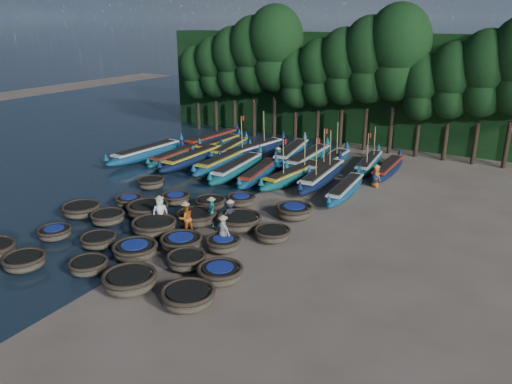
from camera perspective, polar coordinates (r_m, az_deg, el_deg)
The scene contains 64 objects.
ground at distance 30.09m, azimuth -4.41°, elevation -2.87°, with size 120.00×120.00×0.00m, color gray.
foliage_wall at distance 49.46m, azimuth 11.22°, elevation 11.60°, with size 40.00×3.00×10.00m, color black.
coracle_1 at distance 26.28m, azimuth -24.95°, elevation -7.20°, with size 2.20×2.20×0.71m.
coracle_2 at distance 24.82m, azimuth -18.61°, elevation -7.99°, with size 1.91×1.91×0.65m.
coracle_3 at distance 22.78m, azimuth -14.23°, elevation -9.79°, with size 2.84×2.84×0.84m.
coracle_4 at distance 21.21m, azimuth -7.78°, elevation -11.76°, with size 2.31×2.31×0.78m.
coracle_5 at distance 29.07m, azimuth -22.03°, elevation -4.33°, with size 1.83×1.83×0.64m.
coracle_6 at distance 27.31m, azimuth -17.56°, elevation -5.30°, with size 1.89×1.89×0.66m.
coracle_7 at distance 25.57m, azimuth -13.65°, elevation -6.48°, with size 2.69×2.69×0.77m.
coracle_8 at distance 24.11m, azimuth -7.95°, elevation -7.76°, with size 1.94×1.94×0.75m.
coracle_9 at distance 22.81m, azimuth -4.12°, elevation -9.23°, with size 2.13×2.13×0.78m.
coracle_10 at distance 31.71m, azimuth -19.37°, elevation -1.92°, with size 2.46×2.46×0.77m.
coracle_11 at distance 30.10m, azimuth -16.60°, elevation -2.80°, with size 2.15×2.15×0.72m.
coracle_12 at distance 28.10m, azimuth -11.58°, elevation -3.85°, with size 2.66×2.66×0.82m.
coracle_13 at distance 26.05m, azimuth -8.54°, elevation -5.68°, with size 2.55×2.55×0.72m.
coracle_14 at distance 25.63m, azimuth -3.76°, elevation -5.90°, with size 2.21×2.21×0.74m.
coracle_15 at distance 32.43m, azimuth -14.31°, elevation -1.01°, with size 1.89×1.89×0.69m.
coracle_16 at distance 30.54m, azimuth -12.27°, elevation -1.95°, with size 2.79×2.79×0.85m.
coracle_17 at distance 28.93m, azimuth -6.82°, elevation -2.89°, with size 2.88×2.88×0.81m.
coracle_18 at distance 28.18m, azimuth -1.91°, elevation -3.35°, with size 3.09×3.09×0.84m.
coracle_19 at distance 26.79m, azimuth 1.89°, elevation -4.79°, with size 2.22×2.22×0.69m.
coracle_20 at distance 35.51m, azimuth -11.94°, elevation 1.01°, with size 2.22×2.22×0.76m.
coracle_21 at distance 32.32m, azimuth -9.17°, elevation -0.72°, with size 1.85×1.85×0.68m.
coracle_22 at distance 31.19m, azimuth -5.27°, elevation -1.26°, with size 2.23×2.23×0.72m.
coracle_23 at distance 31.68m, azimuth -1.72°, elevation -0.90°, with size 2.00×2.00×0.67m.
coracle_24 at distance 29.62m, azimuth 4.37°, elevation -2.21°, with size 2.23×2.23×0.85m.
long_boat_0 at distance 43.01m, azimuth -12.37°, elevation 4.42°, with size 2.25×8.96×1.58m.
long_boat_1 at distance 42.02m, azimuth -9.16°, elevation 4.13°, with size 1.56×7.45×1.31m.
long_boat_2 at distance 40.75m, azimuth -7.21°, elevation 3.85°, with size 1.57×8.58×1.51m.
long_boat_3 at distance 39.64m, azimuth -3.63°, elevation 3.56°, with size 1.75×8.82×1.55m.
long_boat_4 at distance 37.74m, azimuth -2.16°, elevation 2.75°, with size 2.15×8.57×1.51m.
long_boat_5 at distance 36.77m, azimuth 0.34°, elevation 2.20°, with size 2.37×7.58×1.35m.
long_boat_6 at distance 36.21m, azimuth 4.35°, elevation 1.95°, with size 2.57×8.24×3.53m.
long_boat_7 at distance 36.08m, azimuth 7.54°, elevation 1.82°, with size 1.93×8.73×3.71m.
long_boat_8 at distance 33.81m, azimuth 10.18°, elevation 0.30°, with size 1.67×7.32×1.29m.
long_boat_9 at distance 47.03m, azimuth -5.11°, elevation 6.01°, with size 2.09×8.46×1.49m.
long_boat_10 at distance 45.27m, azimuth -4.39°, elevation 5.43°, with size 1.42×7.65×1.35m.
long_boat_11 at distance 43.68m, azimuth -2.97°, elevation 4.96°, with size 2.44×7.62×1.36m.
long_boat_12 at distance 42.87m, azimuth -0.29°, elevation 4.82°, with size 2.95×8.84×3.80m.
long_boat_13 at distance 42.19m, azimuth 4.10°, elevation 4.51°, with size 2.88×8.65×1.54m.
long_boat_14 at distance 40.57m, azimuth 6.00°, elevation 3.86°, with size 1.76×8.86×1.56m.
long_boat_15 at distance 39.43m, azimuth 8.39°, elevation 3.27°, with size 1.61×8.53×3.62m.
long_boat_16 at distance 40.16m, azimuth 12.78°, elevation 3.20°, with size 2.04×7.56×3.22m.
long_boat_17 at distance 39.16m, azimuth 14.84°, elevation 2.60°, with size 1.39×7.51×1.32m.
fisherman_0 at distance 28.87m, azimuth -10.90°, elevation -2.13°, with size 0.99×1.03×1.98m.
fisherman_1 at distance 28.54m, azimuth -5.11°, elevation -2.11°, with size 0.73×0.69×1.88m.
fisherman_2 at distance 27.78m, azimuth -8.01°, elevation -2.88°, with size 1.01×1.07×1.96m.
fisherman_3 at distance 28.39m, azimuth -2.97°, elevation -2.42°, with size 0.86×1.14×1.76m.
fisherman_4 at distance 25.74m, azimuth -3.76°, elevation -4.54°, with size 1.12×0.74×1.97m.
fisherman_5 at distance 40.14m, azimuth 2.52°, elevation 4.08°, with size 0.68×1.45×1.70m.
fisherman_6 at distance 36.04m, azimuth 13.55°, elevation 1.85°, with size 0.90×0.78×1.76m.
tree_0 at distance 53.72m, azimuth -6.80°, elevation 13.46°, with size 3.68×3.68×8.68m.
tree_1 at distance 52.33m, azimuth -4.74°, elevation 14.11°, with size 4.09×4.09×9.65m.
tree_2 at distance 51.01m, azimuth -2.56°, elevation 14.79°, with size 4.51×4.51×10.63m.
tree_3 at distance 49.76m, azimuth -0.25°, elevation 15.47°, with size 4.92×4.92×11.60m.
tree_4 at distance 48.61m, azimuth 2.19°, elevation 16.17°, with size 5.34×5.34×12.58m.
tree_5 at distance 47.81m, azimuth 4.65°, elevation 12.82°, with size 3.68×3.68×8.68m.
tree_6 at distance 46.80m, azimuth 7.28°, elevation 13.42°, with size 4.09×4.09×9.65m.
tree_7 at distance 45.90m, azimuth 10.04°, elevation 14.02°, with size 4.51×4.51×10.63m.
tree_8 at distance 45.10m, azimuth 12.92°, elevation 14.61°, with size 4.92×4.92×11.60m.
tree_9 at distance 44.43m, azimuth 15.91°, elevation 15.18°, with size 5.34×5.34×12.58m.
tree_10 at distance 44.15m, azimuth 18.51°, elevation 11.37°, with size 3.68×3.68×8.68m.
tree_11 at distance 43.67m, azimuth 21.60°, elevation 11.84°, with size 4.09×4.09×9.65m.
tree_12 at distance 43.31m, azimuth 24.76°, elevation 12.29°, with size 4.51×4.51×10.63m.
Camera 1 is at (15.87, -22.92, 11.33)m, focal length 35.00 mm.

